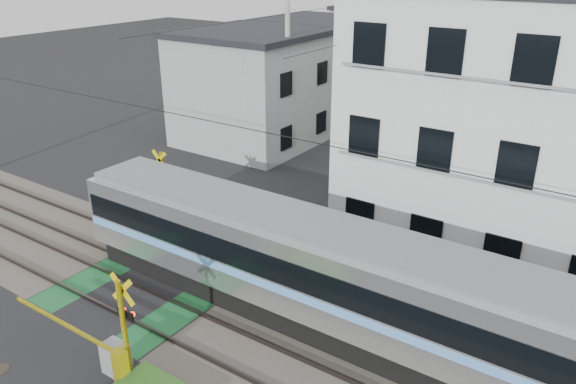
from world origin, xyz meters
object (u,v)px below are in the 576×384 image
Objects in this scene: crossing_signal_near at (116,353)px; apartment_block at (510,122)px; pedestrian at (437,98)px; crossing_signal_far at (174,207)px.

apartment_block is (5.91, 13.15, 3.94)m from crossing_signal_near.
pedestrian is (-2.92, 30.70, 0.08)m from crossing_signal_near.
apartment_block is (11.09, 5.84, 3.94)m from crossing_signal_far.
crossing_signal_near is 3.00× the size of pedestrian.
apartment_block is at bearing 27.78° from crossing_signal_far.
apartment_block is 20.03m from pedestrian.
crossing_signal_far is (-5.17, 7.31, 0.00)m from crossing_signal_near.
pedestrian is at bearing 84.50° from crossing_signal_far.
crossing_signal_far reaches higher than pedestrian.
pedestrian is at bearing 116.71° from apartment_block.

